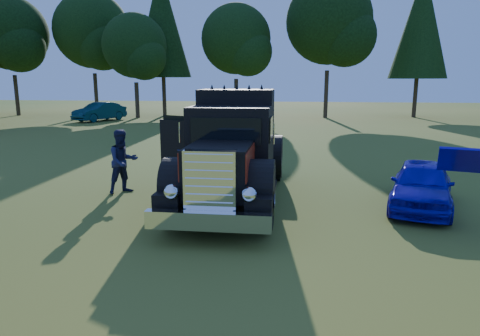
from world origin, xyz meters
name	(u,v)px	position (x,y,z in m)	size (l,w,h in m)	color
ground	(235,226)	(0.00, 0.00, 0.00)	(120.00, 120.00, 0.00)	#294F17
treeline	(222,28)	(-4.86, 27.44, 7.56)	(72.10, 24.04, 13.84)	#2D2116
diamond_t_truck	(232,155)	(-0.36, 2.00, 1.28)	(3.29, 7.16, 3.00)	black
hotrod_coupe	(422,184)	(4.57, 2.02, 0.63)	(2.46, 4.20, 1.89)	#0707A1
spectator_near	(183,167)	(-1.75, 2.11, 0.90)	(0.65, 0.43, 1.79)	#1E2446
spectator_far	(123,161)	(-3.65, 2.54, 0.93)	(0.91, 0.71, 1.86)	#1B2A3F
distant_teal_car	(100,112)	(-14.64, 24.43, 0.75)	(1.59, 4.57, 1.51)	#092837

